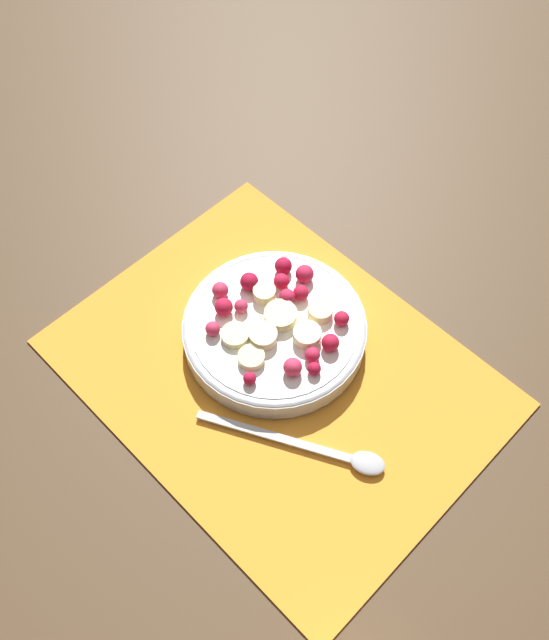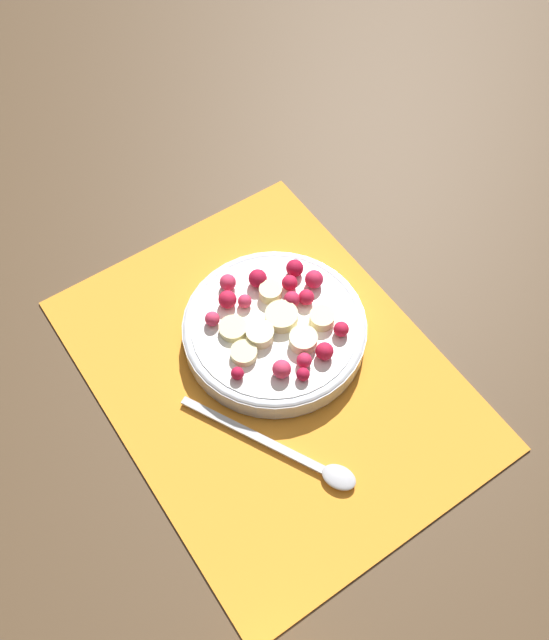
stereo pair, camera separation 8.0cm
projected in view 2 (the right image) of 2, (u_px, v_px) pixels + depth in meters
The scene contains 4 objects.
ground_plane at pixel (270, 373), 0.81m from camera, with size 3.00×3.00×0.00m, color #4C3823.
placemat at pixel (269, 372), 0.81m from camera, with size 0.47×0.36×0.01m.
fruit_bowl at pixel (275, 328), 0.81m from camera, with size 0.21×0.21×0.05m.
spoon at pixel (299, 458), 0.75m from camera, with size 0.19×0.11×0.01m.
Camera 2 is at (0.32, -0.21, 0.72)m, focal length 40.00 mm.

